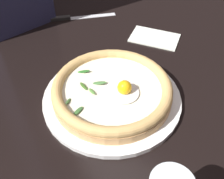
% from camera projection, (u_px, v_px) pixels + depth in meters
% --- Properties ---
extents(ground_plane, '(2.40, 2.40, 0.03)m').
position_uv_depth(ground_plane, '(122.00, 119.00, 0.58)').
color(ground_plane, black).
rests_on(ground_plane, ground).
extents(pizza_plate, '(0.31, 0.31, 0.01)m').
position_uv_depth(pizza_plate, '(112.00, 98.00, 0.60)').
color(pizza_plate, white).
rests_on(pizza_plate, ground).
extents(pizza, '(0.27, 0.27, 0.06)m').
position_uv_depth(pizza, '(112.00, 90.00, 0.58)').
color(pizza, tan).
rests_on(pizza, pizza_plate).
extents(table_knife, '(0.16, 0.19, 0.01)m').
position_uv_depth(table_knife, '(71.00, 18.00, 0.86)').
color(table_knife, silver).
rests_on(table_knife, ground).
extents(folded_napkin, '(0.16, 0.13, 0.01)m').
position_uv_depth(folded_napkin, '(155.00, 37.00, 0.78)').
color(folded_napkin, white).
rests_on(folded_napkin, ground).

